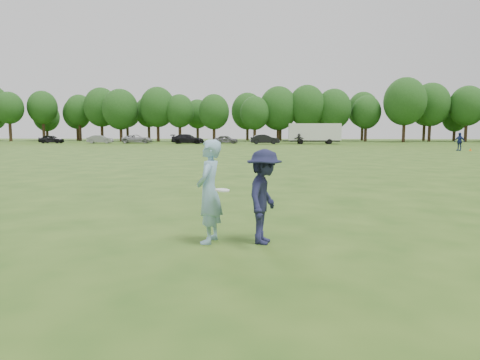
% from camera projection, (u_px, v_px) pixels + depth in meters
% --- Properties ---
extents(ground, '(200.00, 200.00, 0.00)m').
position_uv_depth(ground, '(219.00, 242.00, 8.29)').
color(ground, '#274A14').
rests_on(ground, ground).
extents(thrower, '(0.57, 0.78, 1.98)m').
position_uv_depth(thrower, '(209.00, 192.00, 8.16)').
color(thrower, '#85B2CD').
rests_on(thrower, ground).
extents(defender, '(0.90, 1.28, 1.80)m').
position_uv_depth(defender, '(264.00, 197.00, 8.10)').
color(defender, '#1A1C3A').
rests_on(defender, ground).
extents(player_far_b, '(1.05, 1.18, 1.92)m').
position_uv_depth(player_far_b, '(459.00, 142.00, 45.14)').
color(player_far_b, navy).
rests_on(player_far_b, ground).
extents(player_far_d, '(1.59, 0.81, 1.64)m').
position_uv_depth(player_far_d, '(299.00, 139.00, 65.87)').
color(player_far_d, '#282828').
rests_on(player_far_d, ground).
extents(car_a, '(4.03, 1.66, 1.37)m').
position_uv_depth(car_a, '(51.00, 139.00, 70.81)').
color(car_a, black).
rests_on(car_a, ground).
extents(car_b, '(4.23, 1.93, 1.34)m').
position_uv_depth(car_b, '(100.00, 139.00, 69.93)').
color(car_b, gray).
rests_on(car_b, ground).
extents(car_c, '(5.32, 3.00, 1.40)m').
position_uv_depth(car_c, '(137.00, 139.00, 70.50)').
color(car_c, '#9A9A9F').
rests_on(car_c, ground).
extents(car_d, '(5.38, 2.44, 1.53)m').
position_uv_depth(car_d, '(188.00, 139.00, 68.47)').
color(car_d, black).
rests_on(car_d, ground).
extents(car_e, '(4.07, 2.05, 1.33)m').
position_uv_depth(car_e, '(226.00, 139.00, 69.37)').
color(car_e, slate).
rests_on(car_e, ground).
extents(car_f, '(4.66, 2.03, 1.49)m').
position_uv_depth(car_f, '(265.00, 139.00, 66.27)').
color(car_f, black).
rests_on(car_f, ground).
extents(field_cone, '(0.28, 0.28, 0.30)m').
position_uv_depth(field_cone, '(470.00, 149.00, 44.72)').
color(field_cone, '#E65C0C').
rests_on(field_cone, ground).
extents(disc_in_play, '(0.27, 0.27, 0.05)m').
position_uv_depth(disc_in_play, '(222.00, 190.00, 7.85)').
color(disc_in_play, white).
rests_on(disc_in_play, ground).
extents(cargo_trailer, '(9.00, 2.75, 3.20)m').
position_uv_depth(cargo_trailer, '(314.00, 133.00, 67.00)').
color(cargo_trailer, white).
rests_on(cargo_trailer, ground).
extents(treeline, '(130.35, 18.39, 11.74)m').
position_uv_depth(treeline, '(278.00, 109.00, 83.59)').
color(treeline, '#332114').
rests_on(treeline, ground).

